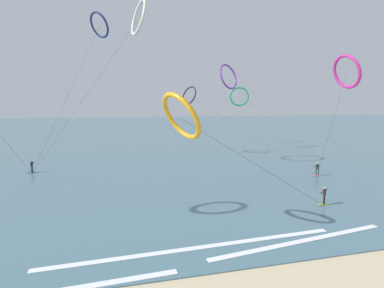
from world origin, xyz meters
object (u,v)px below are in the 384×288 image
object	(u,v)px
kite_violet	(228,77)
surfer_cobalt	(32,167)
kite_charcoal	(189,96)
kite_navy	(99,25)
kite_amber	(181,117)
surfer_coral	(317,170)
kite_magenta	(347,72)
kite_emerald	(239,97)
surfer_lime	(324,197)
kite_ivory	(138,17)

from	to	relation	value
kite_violet	surfer_cobalt	bearing A→B (deg)	167.20
kite_charcoal	kite_navy	world-z (taller)	kite_navy
kite_amber	surfer_coral	bearing A→B (deg)	-78.49
surfer_coral	kite_magenta	bearing A→B (deg)	-27.00
surfer_coral	kite_navy	bearing A→B (deg)	166.87
kite_navy	kite_violet	bearing A→B (deg)	-113.84
surfer_cobalt	kite_emerald	world-z (taller)	kite_emerald
surfer_lime	surfer_cobalt	size ratio (longest dim) A/B	1.00
kite_navy	kite_amber	bearing A→B (deg)	156.28
kite_ivory	kite_violet	size ratio (longest dim) A/B	0.91
surfer_coral	kite_charcoal	world-z (taller)	kite_charcoal
kite_amber	kite_magenta	distance (m)	25.25
kite_violet	kite_charcoal	bearing A→B (deg)	164.68
kite_amber	kite_emerald	world-z (taller)	kite_emerald
kite_amber	kite_violet	distance (m)	40.69
kite_ivory	surfer_cobalt	bearing A→B (deg)	-101.84
surfer_cobalt	kite_emerald	bearing A→B (deg)	-56.82
surfer_coral	kite_violet	distance (m)	27.43
kite_amber	kite_charcoal	xyz separation A→B (m)	(8.84, 33.46, 2.26)
surfer_coral	kite_magenta	xyz separation A→B (m)	(1.76, -2.05, 12.20)
kite_charcoal	kite_ivory	bearing A→B (deg)	-70.40
kite_amber	kite_navy	distance (m)	34.96
kite_ivory	kite_emerald	size ratio (longest dim) A/B	0.46
kite_amber	kite_charcoal	bearing A→B (deg)	-34.93
surfer_coral	kite_violet	world-z (taller)	kite_violet
kite_charcoal	kite_magenta	xyz separation A→B (m)	(13.58, -22.78, 2.36)
surfer_lime	kite_amber	xyz separation A→B (m)	(-13.89, -2.49, 7.58)
kite_ivory	kite_charcoal	bearing A→B (deg)	122.95
surfer_cobalt	kite_ivory	distance (m)	24.92
kite_amber	kite_ivory	xyz separation A→B (m)	(-0.73, 23.83, 12.62)
surfer_cobalt	kite_violet	size ratio (longest dim) A/B	0.07
surfer_lime	kite_amber	world-z (taller)	kite_amber
kite_violet	kite_navy	size ratio (longest dim) A/B	1.10
surfer_coral	kite_navy	xyz separation A→B (m)	(-26.84, 19.07, 20.71)
kite_magenta	kite_charcoal	bearing A→B (deg)	27.82
kite_amber	kite_emerald	bearing A→B (deg)	-47.60
kite_violet	kite_magenta	distance (m)	26.18
kite_magenta	kite_violet	bearing A→B (deg)	8.26
kite_navy	kite_emerald	distance (m)	33.66
kite_ivory	kite_emerald	xyz separation A→B (m)	(23.84, 20.63, -10.21)
kite_charcoal	surfer_cobalt	bearing A→B (deg)	-93.63
surfer_coral	surfer_cobalt	xyz separation A→B (m)	(-35.96, 10.99, 0.00)
kite_ivory	kite_navy	xyz separation A→B (m)	(-5.46, 7.98, 0.50)
surfer_lime	kite_violet	size ratio (longest dim) A/B	0.07
kite_navy	kite_emerald	size ratio (longest dim) A/B	0.46
kite_charcoal	kite_magenta	world-z (taller)	kite_magenta
kite_magenta	surfer_cobalt	bearing A→B (deg)	67.96
kite_navy	surfer_lime	bearing A→B (deg)	179.69
surfer_coral	kite_ivory	xyz separation A→B (m)	(-21.38, 11.10, 20.21)
surfer_coral	kite_navy	size ratio (longest dim) A/B	0.07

